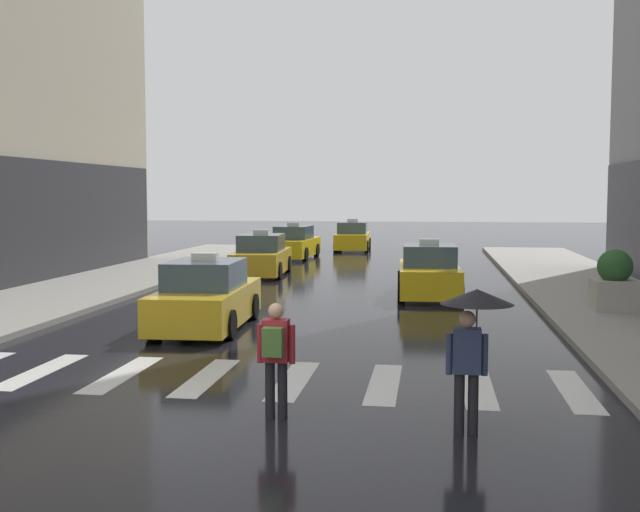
% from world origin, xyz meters
% --- Properties ---
extents(ground_plane, '(160.00, 160.00, 0.00)m').
position_xyz_m(ground_plane, '(0.00, 0.00, 0.00)').
color(ground_plane, black).
extents(crosswalk_markings, '(11.30, 2.80, 0.01)m').
position_xyz_m(crosswalk_markings, '(-0.00, 3.00, 0.00)').
color(crosswalk_markings, silver).
rests_on(crosswalk_markings, ground).
extents(taxi_lead, '(2.07, 4.61, 1.80)m').
position_xyz_m(taxi_lead, '(-2.20, 7.71, 0.72)').
color(taxi_lead, gold).
rests_on(taxi_lead, ground).
extents(taxi_second, '(2.07, 4.61, 1.80)m').
position_xyz_m(taxi_second, '(3.01, 14.19, 0.72)').
color(taxi_second, yellow).
rests_on(taxi_second, ground).
extents(taxi_third, '(2.12, 4.62, 1.80)m').
position_xyz_m(taxi_third, '(-3.51, 19.43, 0.72)').
color(taxi_third, gold).
rests_on(taxi_third, ground).
extents(taxi_fourth, '(2.10, 4.62, 1.80)m').
position_xyz_m(taxi_fourth, '(-3.68, 27.44, 0.72)').
color(taxi_fourth, yellow).
rests_on(taxi_fourth, ground).
extents(taxi_fifth, '(2.05, 4.59, 1.80)m').
position_xyz_m(taxi_fifth, '(-1.35, 33.28, 0.72)').
color(taxi_fifth, yellow).
rests_on(taxi_fifth, ground).
extents(pedestrian_with_umbrella, '(0.96, 0.96, 1.94)m').
position_xyz_m(pedestrian_with_umbrella, '(3.63, 0.48, 1.52)').
color(pedestrian_with_umbrella, black).
rests_on(pedestrian_with_umbrella, ground).
extents(pedestrian_with_backpack, '(0.55, 0.43, 1.65)m').
position_xyz_m(pedestrian_with_backpack, '(0.92, 0.76, 0.97)').
color(pedestrian_with_backpack, black).
rests_on(pedestrian_with_backpack, ground).
extents(planter_mid_block, '(1.10, 1.10, 1.60)m').
position_xyz_m(planter_mid_block, '(7.83, 11.06, 0.87)').
color(planter_mid_block, '#A8A399').
rests_on(planter_mid_block, curb_right).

